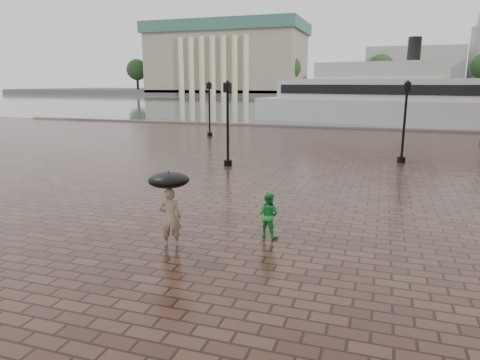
{
  "coord_description": "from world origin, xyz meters",
  "views": [
    {
      "loc": [
        1.85,
        -11.51,
        4.37
      ],
      "look_at": [
        -2.28,
        0.92,
        1.4
      ],
      "focal_mm": 32.0,
      "sensor_mm": 36.0,
      "label": 1
    }
  ],
  "objects_px": {
    "street_lamps": "(330,115)",
    "child_pedestrian": "(268,215)",
    "adult_pedestrian": "(170,217)",
    "ferry_near": "(378,99)"
  },
  "relations": [
    {
      "from": "adult_pedestrian",
      "to": "child_pedestrian",
      "type": "height_order",
      "value": "adult_pedestrian"
    },
    {
      "from": "street_lamps",
      "to": "child_pedestrian",
      "type": "relative_size",
      "value": 16.16
    },
    {
      "from": "ferry_near",
      "to": "child_pedestrian",
      "type": "bearing_deg",
      "value": -79.45
    },
    {
      "from": "adult_pedestrian",
      "to": "ferry_near",
      "type": "height_order",
      "value": "ferry_near"
    },
    {
      "from": "street_lamps",
      "to": "child_pedestrian",
      "type": "height_order",
      "value": "street_lamps"
    },
    {
      "from": "street_lamps",
      "to": "adult_pedestrian",
      "type": "relative_size",
      "value": 13.01
    },
    {
      "from": "street_lamps",
      "to": "ferry_near",
      "type": "distance_m",
      "value": 20.94
    },
    {
      "from": "child_pedestrian",
      "to": "ferry_near",
      "type": "relative_size",
      "value": 0.05
    },
    {
      "from": "adult_pedestrian",
      "to": "child_pedestrian",
      "type": "xyz_separation_m",
      "value": [
        2.33,
        1.55,
        -0.16
      ]
    },
    {
      "from": "street_lamps",
      "to": "child_pedestrian",
      "type": "bearing_deg",
      "value": -88.69
    }
  ]
}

